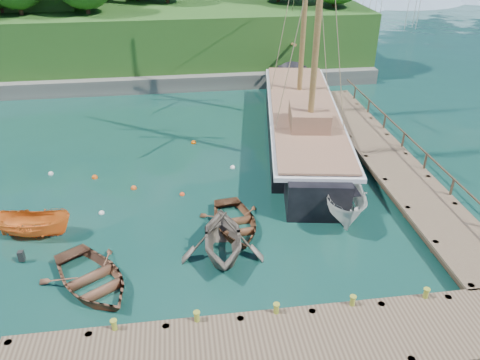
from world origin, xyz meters
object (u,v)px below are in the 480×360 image
at_px(rowboat_0, 93,286).
at_px(rowboat_2, 235,228).
at_px(cabin_boat_white, 341,212).
at_px(rowboat_1, 223,255).
at_px(motorboat_orange, 36,236).
at_px(schooner, 302,127).

distance_m(rowboat_0, rowboat_2, 7.31).
xyz_separation_m(rowboat_2, cabin_boat_white, (5.77, 0.64, 0.00)).
bearing_deg(rowboat_1, rowboat_0, -163.54).
height_order(motorboat_orange, cabin_boat_white, cabin_boat_white).
xyz_separation_m(rowboat_1, cabin_boat_white, (6.59, 2.67, 0.00)).
height_order(rowboat_0, schooner, schooner).
distance_m(rowboat_0, motorboat_orange, 5.20).
relative_size(rowboat_0, cabin_boat_white, 0.87).
distance_m(rowboat_0, cabin_boat_white, 12.90).
bearing_deg(rowboat_1, schooner, 63.34).
xyz_separation_m(rowboat_0, rowboat_1, (5.68, 1.32, 0.00)).
bearing_deg(rowboat_0, motorboat_orange, 95.78).
height_order(rowboat_1, motorboat_orange, rowboat_1).
bearing_deg(cabin_boat_white, motorboat_orange, -169.17).
bearing_deg(schooner, motorboat_orange, -141.11).
bearing_deg(cabin_boat_white, rowboat_1, -146.93).
distance_m(rowboat_2, schooner, 11.26).
relative_size(rowboat_1, rowboat_2, 1.03).
distance_m(rowboat_2, cabin_boat_white, 5.81).
bearing_deg(motorboat_orange, rowboat_0, -131.20).
relative_size(rowboat_1, schooner, 0.17).
height_order(cabin_boat_white, schooner, schooner).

